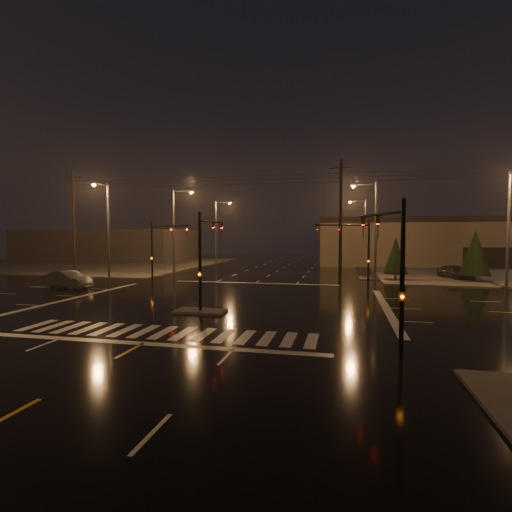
# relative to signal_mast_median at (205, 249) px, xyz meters

# --- Properties ---
(ground) EXTENTS (140.00, 140.00, 0.00)m
(ground) POSITION_rel_signal_mast_median_xyz_m (-0.00, 3.07, -3.75)
(ground) COLOR black
(ground) RESTS_ON ground
(sidewalk_nw) EXTENTS (36.00, 36.00, 0.12)m
(sidewalk_nw) POSITION_rel_signal_mast_median_xyz_m (-30.00, 33.07, -3.69)
(sidewalk_nw) COLOR #45423D
(sidewalk_nw) RESTS_ON ground
(median_island) EXTENTS (3.00, 1.60, 0.15)m
(median_island) POSITION_rel_signal_mast_median_xyz_m (-0.00, -0.93, -3.68)
(median_island) COLOR #45423D
(median_island) RESTS_ON ground
(crosswalk) EXTENTS (15.00, 2.60, 0.01)m
(crosswalk) POSITION_rel_signal_mast_median_xyz_m (-0.00, -5.93, -3.75)
(crosswalk) COLOR beige
(crosswalk) RESTS_ON ground
(stop_bar_near) EXTENTS (16.00, 0.50, 0.01)m
(stop_bar_near) POSITION_rel_signal_mast_median_xyz_m (-0.00, -7.93, -3.75)
(stop_bar_near) COLOR beige
(stop_bar_near) RESTS_ON ground
(stop_bar_far) EXTENTS (16.00, 0.50, 0.01)m
(stop_bar_far) POSITION_rel_signal_mast_median_xyz_m (-0.00, 14.07, -3.75)
(stop_bar_far) COLOR beige
(stop_bar_far) RESTS_ON ground
(retail_building) EXTENTS (60.20, 28.30, 7.20)m
(retail_building) POSITION_rel_signal_mast_median_xyz_m (35.00, 49.06, 0.09)
(retail_building) COLOR #6E604F
(retail_building) RESTS_ON ground
(commercial_block) EXTENTS (30.00, 18.00, 5.60)m
(commercial_block) POSITION_rel_signal_mast_median_xyz_m (-35.00, 45.07, -0.95)
(commercial_block) COLOR #443E3C
(commercial_block) RESTS_ON ground
(signal_mast_median) EXTENTS (0.25, 4.59, 6.00)m
(signal_mast_median) POSITION_rel_signal_mast_median_xyz_m (0.00, 0.00, 0.00)
(signal_mast_median) COLOR black
(signal_mast_median) RESTS_ON ground
(signal_mast_ne) EXTENTS (4.84, 1.86, 6.00)m
(signal_mast_ne) POSITION_rel_signal_mast_median_xyz_m (9.50, 13.21, 0.04)
(signal_mast_ne) COLOR black
(signal_mast_ne) RESTS_ON ground
(signal_mast_nw) EXTENTS (4.84, 1.86, 6.00)m
(signal_mast_nw) POSITION_rel_signal_mast_median_xyz_m (-9.50, 13.21, 0.04)
(signal_mast_nw) COLOR black
(signal_mast_nw) RESTS_ON ground
(signal_mast_se) EXTENTS (1.55, 3.87, 6.00)m
(signal_mast_se) POSITION_rel_signal_mast_median_xyz_m (10.23, -6.68, -0.04)
(signal_mast_se) COLOR black
(signal_mast_se) RESTS_ON ground
(streetlight_1) EXTENTS (2.77, 0.32, 10.00)m
(streetlight_1) POSITION_rel_signal_mast_median_xyz_m (-11.18, 21.07, 2.05)
(streetlight_1) COLOR #38383A
(streetlight_1) RESTS_ON ground
(streetlight_2) EXTENTS (2.77, 0.32, 10.00)m
(streetlight_2) POSITION_rel_signal_mast_median_xyz_m (-11.18, 37.07, 2.05)
(streetlight_2) COLOR #38383A
(streetlight_2) RESTS_ON ground
(streetlight_3) EXTENTS (2.77, 0.32, 10.00)m
(streetlight_3) POSITION_rel_signal_mast_median_xyz_m (11.18, 19.07, 2.05)
(streetlight_3) COLOR #38383A
(streetlight_3) RESTS_ON ground
(streetlight_4) EXTENTS (2.77, 0.32, 10.00)m
(streetlight_4) POSITION_rel_signal_mast_median_xyz_m (11.18, 39.07, 2.05)
(streetlight_4) COLOR #38383A
(streetlight_4) RESTS_ON ground
(streetlight_5) EXTENTS (0.32, 2.77, 10.00)m
(streetlight_5) POSITION_rel_signal_mast_median_xyz_m (-16.00, 14.26, 2.05)
(streetlight_5) COLOR #38383A
(streetlight_5) RESTS_ON ground
(streetlight_6) EXTENTS (0.32, 2.77, 10.00)m
(streetlight_6) POSITION_rel_signal_mast_median_xyz_m (22.00, 14.26, 2.05)
(streetlight_6) COLOR #38383A
(streetlight_6) RESTS_ON ground
(utility_pole_0) EXTENTS (2.20, 0.32, 12.00)m
(utility_pole_0) POSITION_rel_signal_mast_median_xyz_m (-22.00, 17.07, 2.38)
(utility_pole_0) COLOR black
(utility_pole_0) RESTS_ON ground
(utility_pole_1) EXTENTS (2.20, 0.32, 12.00)m
(utility_pole_1) POSITION_rel_signal_mast_median_xyz_m (8.00, 17.07, 2.38)
(utility_pole_1) COLOR black
(utility_pole_1) RESTS_ON ground
(conifer_0) EXTENTS (2.37, 2.37, 4.40)m
(conifer_0) POSITION_rel_signal_mast_median_xyz_m (13.47, 19.01, -1.20)
(conifer_0) COLOR black
(conifer_0) RESTS_ON ground
(conifer_1) EXTENTS (2.84, 2.84, 5.13)m
(conifer_1) POSITION_rel_signal_mast_median_xyz_m (20.92, 19.47, -0.84)
(conifer_1) COLOR black
(conifer_1) RESTS_ON ground
(car_parked) EXTENTS (3.10, 4.78, 1.51)m
(car_parked) POSITION_rel_signal_mast_median_xyz_m (19.76, 22.02, -2.99)
(car_parked) COLOR black
(car_parked) RESTS_ON ground
(car_crossing) EXTENTS (4.83, 2.66, 1.51)m
(car_crossing) POSITION_rel_signal_mast_median_xyz_m (-15.27, 7.21, -3.00)
(car_crossing) COLOR #585B5F
(car_crossing) RESTS_ON ground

